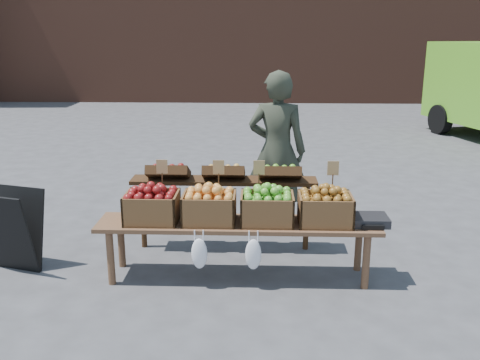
# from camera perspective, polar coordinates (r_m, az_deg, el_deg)

# --- Properties ---
(ground) EXTENTS (80.00, 80.00, 0.00)m
(ground) POSITION_cam_1_polar(r_m,az_deg,el_deg) (5.42, 10.89, -10.24)
(ground) COLOR #464548
(vendor) EXTENTS (0.76, 0.56, 1.91)m
(vendor) POSITION_cam_1_polar(r_m,az_deg,el_deg) (6.41, 3.97, 3.14)
(vendor) COLOR #2F3427
(vendor) RESTS_ON ground
(chalkboard_sign) EXTENTS (0.61, 0.44, 0.84)m
(chalkboard_sign) POSITION_cam_1_polar(r_m,az_deg,el_deg) (5.82, -23.04, -4.93)
(chalkboard_sign) COLOR black
(chalkboard_sign) RESTS_ON ground
(back_table) EXTENTS (2.10, 0.44, 1.04)m
(back_table) POSITION_cam_1_polar(r_m,az_deg,el_deg) (5.84, -1.70, -2.52)
(back_table) COLOR #331E0F
(back_table) RESTS_ON ground
(display_bench) EXTENTS (2.70, 0.56, 0.57)m
(display_bench) POSITION_cam_1_polar(r_m,az_deg,el_deg) (5.24, -0.20, -7.45)
(display_bench) COLOR brown
(display_bench) RESTS_ON ground
(crate_golden_apples) EXTENTS (0.50, 0.40, 0.28)m
(crate_golden_apples) POSITION_cam_1_polar(r_m,az_deg,el_deg) (5.18, -9.37, -2.90)
(crate_golden_apples) COLOR maroon
(crate_golden_apples) RESTS_ON display_bench
(crate_russet_pears) EXTENTS (0.50, 0.40, 0.28)m
(crate_russet_pears) POSITION_cam_1_polar(r_m,az_deg,el_deg) (5.10, -3.30, -3.00)
(crate_russet_pears) COLOR gold
(crate_russet_pears) RESTS_ON display_bench
(crate_red_apples) EXTENTS (0.50, 0.40, 0.28)m
(crate_red_apples) POSITION_cam_1_polar(r_m,az_deg,el_deg) (5.08, 2.90, -3.08)
(crate_red_apples) COLOR #3E871A
(crate_red_apples) RESTS_ON display_bench
(crate_green_apples) EXTENTS (0.50, 0.40, 0.28)m
(crate_green_apples) POSITION_cam_1_polar(r_m,az_deg,el_deg) (5.12, 9.07, -3.11)
(crate_green_apples) COLOR #945E1A
(crate_green_apples) RESTS_ON display_bench
(weighing_scale) EXTENTS (0.34, 0.30, 0.08)m
(weighing_scale) POSITION_cam_1_polar(r_m,az_deg,el_deg) (5.22, 13.67, -4.16)
(weighing_scale) COLOR black
(weighing_scale) RESTS_ON display_bench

